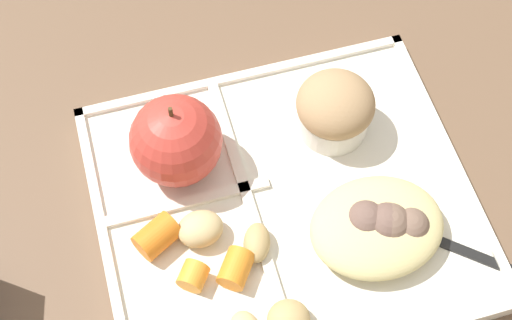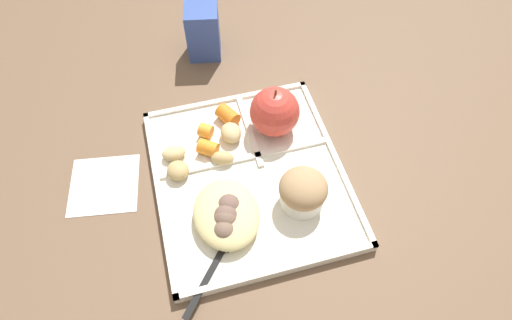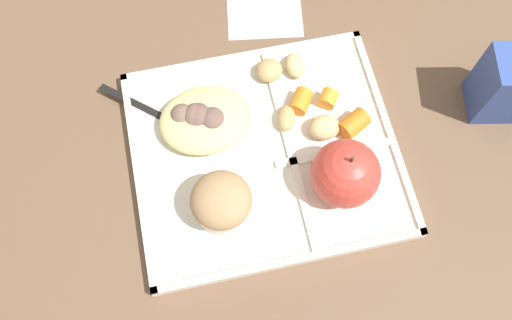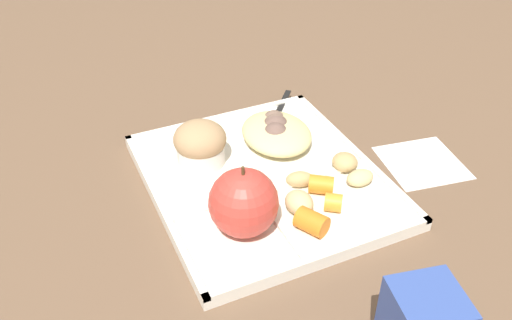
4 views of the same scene
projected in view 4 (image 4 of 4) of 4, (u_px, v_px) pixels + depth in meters
ground at (264, 184)px, 0.73m from camera, size 6.00×6.00×0.00m
lunch_tray at (264, 181)px, 0.73m from camera, size 0.32×0.29×0.02m
green_apple at (244, 203)px, 0.62m from camera, size 0.08×0.08×0.09m
bran_muffin at (200, 144)px, 0.74m from camera, size 0.07×0.07×0.06m
carrot_slice_diagonal at (312, 222)px, 0.64m from camera, size 0.04×0.04×0.03m
carrot_slice_near_corner at (333, 203)px, 0.67m from camera, size 0.03×0.03×0.02m
carrot_slice_tilted at (321, 185)px, 0.69m from camera, size 0.04×0.04×0.02m
potato_chunk_wedge at (360, 178)px, 0.71m from camera, size 0.03×0.04×0.02m
potato_chunk_golden at (299, 203)px, 0.67m from camera, size 0.04×0.03×0.03m
potato_chunk_small at (345, 162)px, 0.73m from camera, size 0.04×0.04×0.02m
potato_chunk_large at (300, 179)px, 0.71m from camera, size 0.03×0.04×0.02m
egg_noodle_pile at (276, 133)px, 0.78m from camera, size 0.11×0.09×0.03m
meatball_back at (274, 122)px, 0.80m from camera, size 0.03×0.03×0.03m
meatball_side at (276, 135)px, 0.77m from camera, size 0.04×0.04×0.04m
meatball_center at (276, 128)px, 0.79m from camera, size 0.04×0.04×0.04m
meatball_front at (275, 127)px, 0.79m from camera, size 0.04×0.04×0.04m
plastic_fork at (275, 118)px, 0.84m from camera, size 0.13×0.11×0.00m
paper_napkin at (422, 162)px, 0.77m from camera, size 0.12×0.12×0.00m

